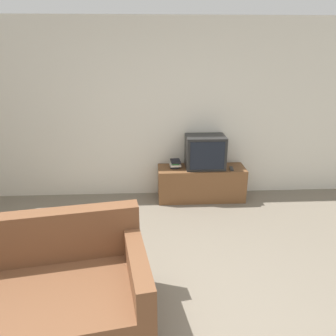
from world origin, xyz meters
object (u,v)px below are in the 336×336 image
object	(u,v)px
tv_stand	(201,183)
remote_on_stand	(231,169)
book_stack	(175,164)
television	(205,152)
couch	(20,304)

from	to	relation	value
tv_stand	remote_on_stand	world-z (taller)	remote_on_stand
book_stack	remote_on_stand	size ratio (longest dim) A/B	1.38
television	book_stack	xyz separation A→B (m)	(-0.44, 0.01, -0.18)
television	couch	bearing A→B (deg)	-126.88
tv_stand	television	world-z (taller)	television
tv_stand	book_stack	xyz separation A→B (m)	(-0.40, 0.02, 0.31)
remote_on_stand	couch	bearing A→B (deg)	-133.50
television	book_stack	size ratio (longest dim) A/B	2.67
tv_stand	television	xyz separation A→B (m)	(0.05, 0.02, 0.49)
tv_stand	couch	distance (m)	3.03
television	couch	distance (m)	3.10
television	remote_on_stand	distance (m)	0.46
television	couch	size ratio (longest dim) A/B	0.27
tv_stand	couch	xyz separation A→B (m)	(-1.80, -2.44, 0.04)
couch	tv_stand	bearing A→B (deg)	44.03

